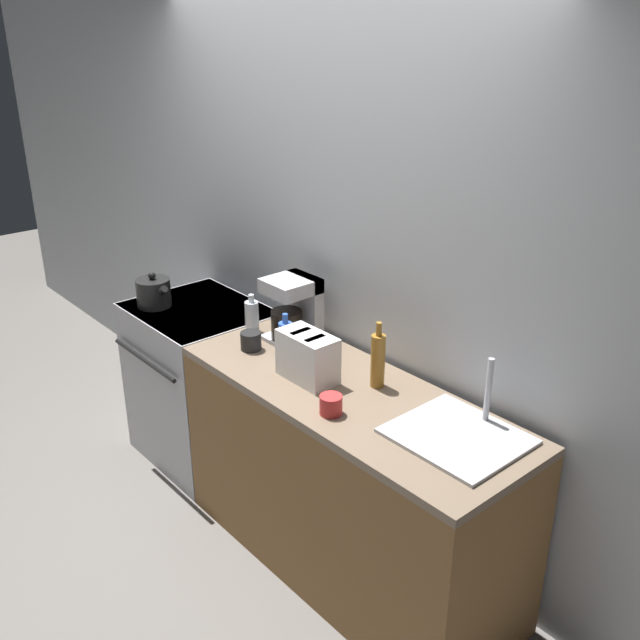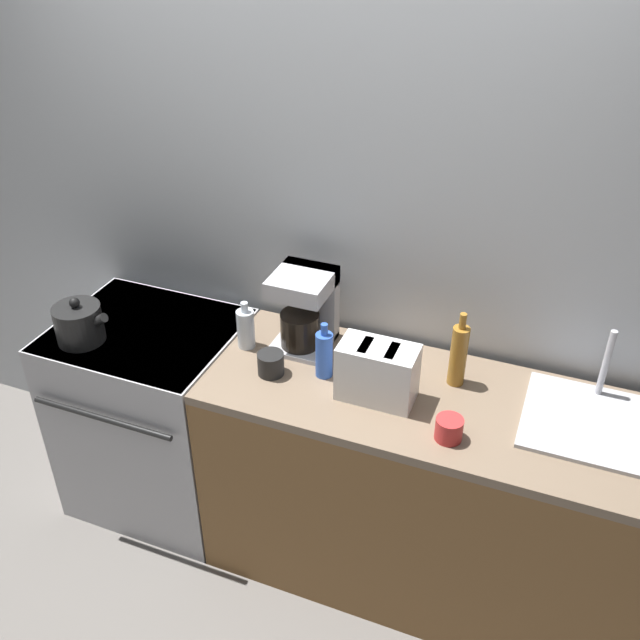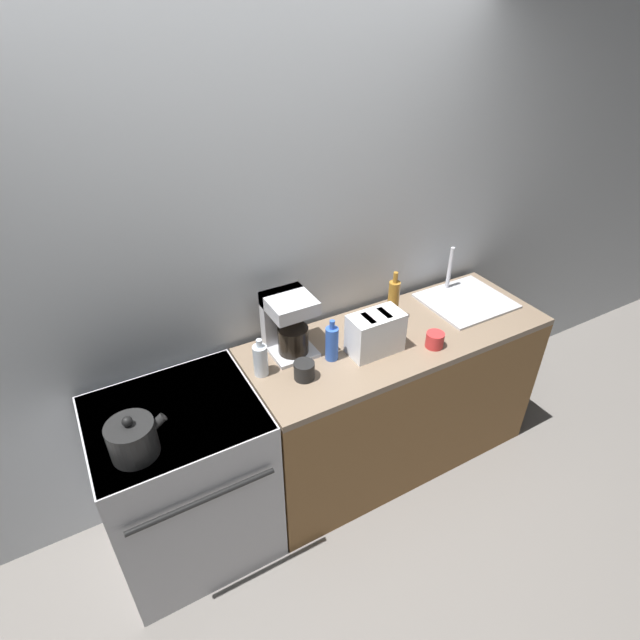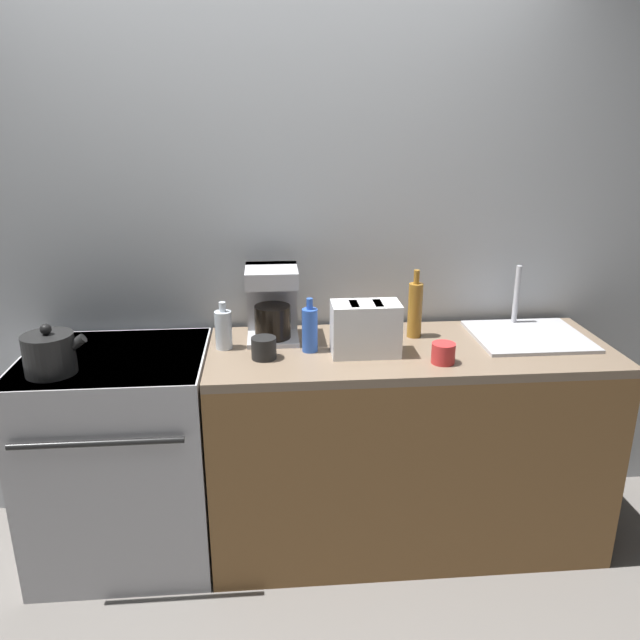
{
  "view_description": "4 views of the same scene",
  "coord_description": "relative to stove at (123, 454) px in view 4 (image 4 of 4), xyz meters",
  "views": [
    {
      "loc": [
        2.54,
        -1.52,
        2.41
      ],
      "look_at": [
        0.33,
        0.38,
        1.15
      ],
      "focal_mm": 40.0,
      "sensor_mm": 36.0,
      "label": 1
    },
    {
      "loc": [
        0.95,
        -1.67,
        2.54
      ],
      "look_at": [
        0.13,
        0.38,
        1.11
      ],
      "focal_mm": 40.0,
      "sensor_mm": 36.0,
      "label": 2
    },
    {
      "loc": [
        -0.83,
        -1.37,
        2.46
      ],
      "look_at": [
        0.15,
        0.37,
        1.12
      ],
      "focal_mm": 28.0,
      "sensor_mm": 36.0,
      "label": 3
    },
    {
      "loc": [
        0.02,
        -2.07,
        1.86
      ],
      "look_at": [
        0.22,
        0.38,
        1.03
      ],
      "focal_mm": 35.0,
      "sensor_mm": 36.0,
      "label": 4
    }
  ],
  "objects": [
    {
      "name": "bottle_amber",
      "position": [
        1.26,
        0.13,
        0.57
      ],
      "size": [
        0.06,
        0.06,
        0.3
      ],
      "color": "#9E6B23",
      "rests_on": "counter_block"
    },
    {
      "name": "cup_black",
      "position": [
        0.61,
        -0.07,
        0.49
      ],
      "size": [
        0.1,
        0.1,
        0.09
      ],
      "color": "black",
      "rests_on": "counter_block"
    },
    {
      "name": "bottle_clear",
      "position": [
        0.44,
        0.05,
        0.53
      ],
      "size": [
        0.07,
        0.07,
        0.2
      ],
      "color": "silver",
      "rests_on": "counter_block"
    },
    {
      "name": "coffee_maker",
      "position": [
        0.65,
        0.17,
        0.61
      ],
      "size": [
        0.22,
        0.24,
        0.32
      ],
      "color": "#B7B7BC",
      "rests_on": "counter_block"
    },
    {
      "name": "wall_back",
      "position": [
        0.62,
        0.37,
        0.83
      ],
      "size": [
        8.0,
        0.05,
        2.6
      ],
      "color": "silver",
      "rests_on": "ground_plane"
    },
    {
      "name": "sink_tray",
      "position": [
        1.75,
        0.07,
        0.46
      ],
      "size": [
        0.47,
        0.42,
        0.28
      ],
      "color": "#B7B7BC",
      "rests_on": "counter_block"
    },
    {
      "name": "stove",
      "position": [
        0.0,
        0.0,
        0.0
      ],
      "size": [
        0.74,
        0.67,
        0.92
      ],
      "color": "#B7B7BC",
      "rests_on": "ground_plane"
    },
    {
      "name": "toaster",
      "position": [
        1.02,
        -0.06,
        0.56
      ],
      "size": [
        0.27,
        0.15,
        0.21
      ],
      "color": "white",
      "rests_on": "counter_block"
    },
    {
      "name": "cup_red",
      "position": [
        1.31,
        -0.18,
        0.49
      ],
      "size": [
        0.09,
        0.09,
        0.08
      ],
      "color": "red",
      "rests_on": "counter_block"
    },
    {
      "name": "kettle",
      "position": [
        -0.18,
        -0.15,
        0.53
      ],
      "size": [
        0.24,
        0.19,
        0.2
      ],
      "color": "black",
      "rests_on": "stove"
    },
    {
      "name": "ground_plane",
      "position": [
        0.62,
        -0.32,
        -0.47
      ],
      "size": [
        12.0,
        12.0,
        0.0
      ],
      "primitive_type": "plane",
      "color": "slate"
    },
    {
      "name": "counter_block",
      "position": [
        1.22,
        -0.0,
        -0.01
      ],
      "size": [
        1.68,
        0.63,
        0.92
      ],
      "color": "brown",
      "rests_on": "ground_plane"
    },
    {
      "name": "bottle_blue",
      "position": [
        0.8,
        -0.01,
        0.54
      ],
      "size": [
        0.06,
        0.06,
        0.23
      ],
      "color": "#2D56B7",
      "rests_on": "counter_block"
    }
  ]
}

